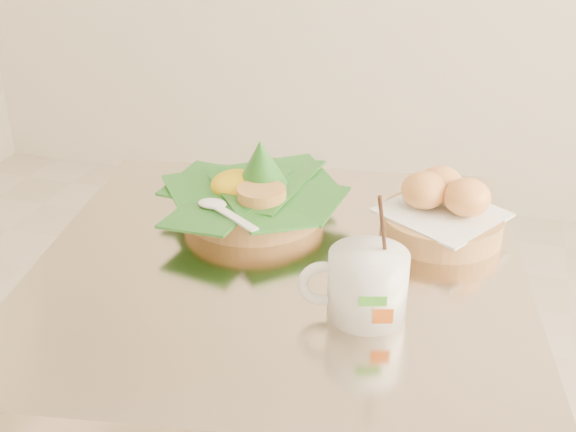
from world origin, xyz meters
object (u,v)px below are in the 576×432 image
(rice_basket, at_px, (253,192))
(bread_basket, at_px, (442,211))
(cafe_table, at_px, (280,381))
(coffee_mug, at_px, (365,283))

(rice_basket, distance_m, bread_basket, 0.30)
(cafe_table, distance_m, bread_basket, 0.37)
(rice_basket, distance_m, coffee_mug, 0.33)
(cafe_table, relative_size, rice_basket, 2.79)
(coffee_mug, bearing_deg, rice_basket, 134.74)
(cafe_table, distance_m, coffee_mug, 0.32)
(rice_basket, xyz_separation_m, coffee_mug, (0.23, -0.23, 0.01))
(bread_basket, relative_size, coffee_mug, 1.24)
(cafe_table, distance_m, rice_basket, 0.31)
(cafe_table, xyz_separation_m, coffee_mug, (0.14, -0.10, 0.27))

